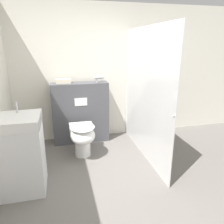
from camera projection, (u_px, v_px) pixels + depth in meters
ground_plane at (134, 198)px, 2.65m from camera, size 12.00×12.00×0.00m
wall_back at (101, 73)px, 4.16m from camera, size 8.00×0.06×2.50m
partition_panel at (81, 113)px, 4.07m from camera, size 1.02×0.30×1.13m
shower_glass at (145, 95)px, 3.42m from camera, size 0.04×1.93×2.05m
toilet at (82, 137)px, 3.54m from camera, size 0.40×0.59×0.55m
sink_vanity at (21, 154)px, 2.69m from camera, size 0.55×0.53×1.12m
hair_drier at (99, 78)px, 3.91m from camera, size 0.19×0.06×0.12m
folded_towel at (64, 81)px, 3.85m from camera, size 0.26×0.13×0.07m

